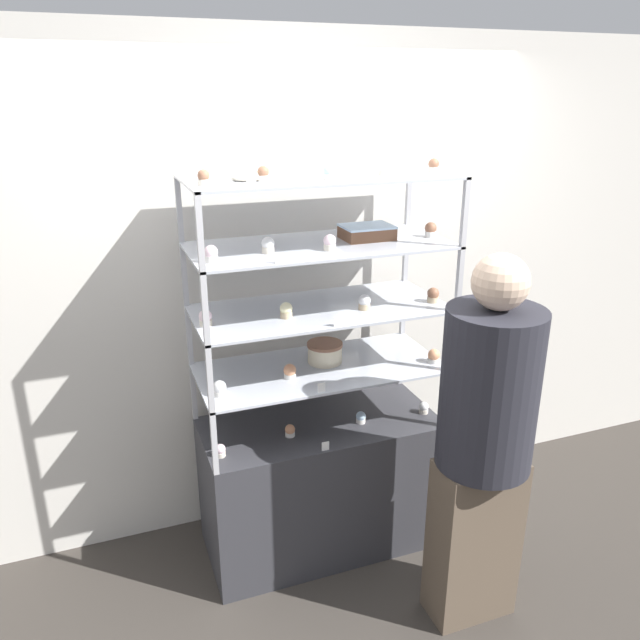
# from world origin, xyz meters

# --- Properties ---
(ground_plane) EXTENTS (20.00, 20.00, 0.00)m
(ground_plane) POSITION_xyz_m (0.00, 0.00, 0.00)
(ground_plane) COLOR #38332D
(back_wall) EXTENTS (8.00, 0.05, 2.60)m
(back_wall) POSITION_xyz_m (0.00, 0.42, 1.30)
(back_wall) COLOR silver
(back_wall) RESTS_ON ground_plane
(display_base) EXTENTS (1.19, 0.55, 0.73)m
(display_base) POSITION_xyz_m (0.00, 0.00, 0.36)
(display_base) COLOR #333338
(display_base) RESTS_ON ground_plane
(display_riser_lower) EXTENTS (1.19, 0.55, 0.31)m
(display_riser_lower) POSITION_xyz_m (0.00, 0.00, 1.02)
(display_riser_lower) COLOR #B7B7BC
(display_riser_lower) RESTS_ON display_base
(display_riser_middle) EXTENTS (1.19, 0.55, 0.31)m
(display_riser_middle) POSITION_xyz_m (0.00, 0.00, 1.32)
(display_riser_middle) COLOR #B7B7BC
(display_riser_middle) RESTS_ON display_riser_lower
(display_riser_upper) EXTENTS (1.19, 0.55, 0.31)m
(display_riser_upper) POSITION_xyz_m (0.00, 0.00, 1.63)
(display_riser_upper) COLOR #B7B7BC
(display_riser_upper) RESTS_ON display_riser_middle
(display_riser_top) EXTENTS (1.19, 0.55, 0.31)m
(display_riser_top) POSITION_xyz_m (0.00, 0.00, 1.94)
(display_riser_top) COLOR #B7B7BC
(display_riser_top) RESTS_ON display_riser_upper
(layer_cake_centerpiece) EXTENTS (0.18, 0.18, 0.10)m
(layer_cake_centerpiece) POSITION_xyz_m (0.04, 0.05, 1.09)
(layer_cake_centerpiece) COLOR beige
(layer_cake_centerpiece) RESTS_ON display_riser_lower
(sheet_cake_frosted) EXTENTS (0.24, 0.18, 0.07)m
(sheet_cake_frosted) POSITION_xyz_m (0.24, 0.02, 1.68)
(sheet_cake_frosted) COLOR brown
(sheet_cake_frosted) RESTS_ON display_riser_upper
(cupcake_0) EXTENTS (0.05, 0.05, 0.06)m
(cupcake_0) POSITION_xyz_m (-0.54, -0.13, 0.76)
(cupcake_0) COLOR beige
(cupcake_0) RESTS_ON display_base
(cupcake_1) EXTENTS (0.05, 0.05, 0.06)m
(cupcake_1) POSITION_xyz_m (-0.18, -0.07, 0.76)
(cupcake_1) COLOR white
(cupcake_1) RESTS_ON display_base
(cupcake_2) EXTENTS (0.05, 0.05, 0.06)m
(cupcake_2) POSITION_xyz_m (0.19, -0.07, 0.76)
(cupcake_2) COLOR white
(cupcake_2) RESTS_ON display_base
(cupcake_3) EXTENTS (0.05, 0.05, 0.06)m
(cupcake_3) POSITION_xyz_m (0.54, -0.10, 0.76)
(cupcake_3) COLOR beige
(cupcake_3) RESTS_ON display_base
(price_tag_0) EXTENTS (0.04, 0.00, 0.04)m
(price_tag_0) POSITION_xyz_m (-0.07, -0.25, 0.75)
(price_tag_0) COLOR white
(price_tag_0) RESTS_ON display_base
(cupcake_4) EXTENTS (0.06, 0.06, 0.07)m
(cupcake_4) POSITION_xyz_m (-0.52, -0.12, 1.07)
(cupcake_4) COLOR white
(cupcake_4) RESTS_ON display_riser_lower
(cupcake_5) EXTENTS (0.06, 0.06, 0.07)m
(cupcake_5) POSITION_xyz_m (-0.17, -0.06, 1.07)
(cupcake_5) COLOR white
(cupcake_5) RESTS_ON display_riser_lower
(cupcake_6) EXTENTS (0.06, 0.06, 0.07)m
(cupcake_6) POSITION_xyz_m (0.55, -0.14, 1.07)
(cupcake_6) COLOR white
(cupcake_6) RESTS_ON display_riser_lower
(price_tag_1) EXTENTS (0.04, 0.00, 0.04)m
(price_tag_1) POSITION_xyz_m (-0.09, -0.25, 1.06)
(price_tag_1) COLOR white
(price_tag_1) RESTS_ON display_riser_lower
(cupcake_7) EXTENTS (0.06, 0.06, 0.07)m
(cupcake_7) POSITION_xyz_m (-0.55, -0.05, 1.38)
(cupcake_7) COLOR beige
(cupcake_7) RESTS_ON display_riser_middle
(cupcake_8) EXTENTS (0.06, 0.06, 0.07)m
(cupcake_8) POSITION_xyz_m (-0.19, -0.07, 1.38)
(cupcake_8) COLOR #CCB28C
(cupcake_8) RESTS_ON display_riser_middle
(cupcake_9) EXTENTS (0.06, 0.06, 0.07)m
(cupcake_9) POSITION_xyz_m (0.19, -0.09, 1.38)
(cupcake_9) COLOR #CCB28C
(cupcake_9) RESTS_ON display_riser_middle
(cupcake_10) EXTENTS (0.06, 0.06, 0.07)m
(cupcake_10) POSITION_xyz_m (0.54, -0.11, 1.38)
(cupcake_10) COLOR #CCB28C
(cupcake_10) RESTS_ON display_riser_middle
(price_tag_2) EXTENTS (0.04, 0.00, 0.04)m
(price_tag_2) POSITION_xyz_m (-0.01, -0.25, 1.36)
(price_tag_2) COLOR white
(price_tag_2) RESTS_ON display_riser_middle
(cupcake_11) EXTENTS (0.06, 0.06, 0.07)m
(cupcake_11) POSITION_xyz_m (-0.52, -0.14, 1.68)
(cupcake_11) COLOR white
(cupcake_11) RESTS_ON display_riser_upper
(cupcake_12) EXTENTS (0.06, 0.06, 0.07)m
(cupcake_12) POSITION_xyz_m (-0.27, -0.07, 1.68)
(cupcake_12) COLOR beige
(cupcake_12) RESTS_ON display_riser_upper
(cupcake_13) EXTENTS (0.06, 0.06, 0.07)m
(cupcake_13) POSITION_xyz_m (-0.00, -0.12, 1.68)
(cupcake_13) COLOR beige
(cupcake_13) RESTS_ON display_riser_upper
(cupcake_14) EXTENTS (0.06, 0.06, 0.07)m
(cupcake_14) POSITION_xyz_m (0.54, -0.04, 1.68)
(cupcake_14) COLOR white
(cupcake_14) RESTS_ON display_riser_upper
(price_tag_3) EXTENTS (0.04, 0.00, 0.04)m
(price_tag_3) POSITION_xyz_m (-0.27, -0.25, 1.67)
(price_tag_3) COLOR white
(price_tag_3) RESTS_ON display_riser_upper
(cupcake_15) EXTENTS (0.05, 0.05, 0.06)m
(cupcake_15) POSITION_xyz_m (-0.53, -0.11, 1.98)
(cupcake_15) COLOR beige
(cupcake_15) RESTS_ON display_riser_top
(cupcake_16) EXTENTS (0.05, 0.05, 0.06)m
(cupcake_16) POSITION_xyz_m (-0.28, -0.08, 1.98)
(cupcake_16) COLOR white
(cupcake_16) RESTS_ON display_riser_top
(cupcake_17) EXTENTS (0.05, 0.05, 0.06)m
(cupcake_17) POSITION_xyz_m (-0.01, -0.14, 1.98)
(cupcake_17) COLOR white
(cupcake_17) RESTS_ON display_riser_top
(cupcake_18) EXTENTS (0.05, 0.05, 0.06)m
(cupcake_18) POSITION_xyz_m (0.26, -0.09, 1.98)
(cupcake_18) COLOR beige
(cupcake_18) RESTS_ON display_riser_top
(cupcake_19) EXTENTS (0.05, 0.05, 0.06)m
(cupcake_19) POSITION_xyz_m (0.53, -0.07, 1.98)
(cupcake_19) COLOR beige
(cupcake_19) RESTS_ON display_riser_top
(price_tag_4) EXTENTS (0.04, 0.00, 0.04)m
(price_tag_4) POSITION_xyz_m (-0.38, -0.25, 1.98)
(price_tag_4) COLOR white
(price_tag_4) RESTS_ON display_riser_top
(donut_glazed) EXTENTS (0.14, 0.14, 0.04)m
(donut_glazed) POSITION_xyz_m (-0.33, -0.03, 1.98)
(donut_glazed) COLOR #EFE5CC
(donut_glazed) RESTS_ON display_riser_top
(customer_figure) EXTENTS (0.40, 0.40, 1.73)m
(customer_figure) POSITION_xyz_m (0.49, -0.69, 0.92)
(customer_figure) COLOR brown
(customer_figure) RESTS_ON ground_plane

